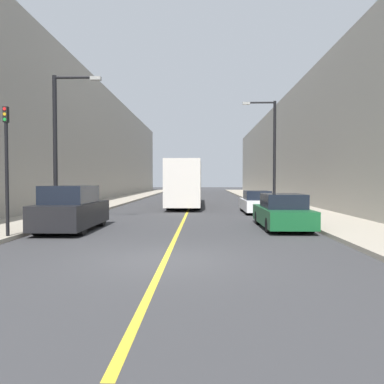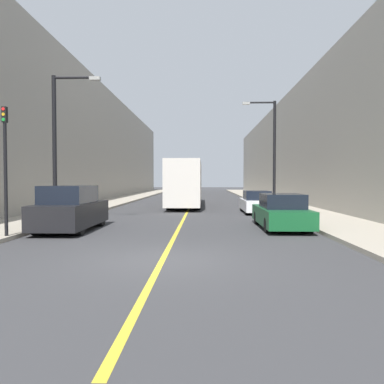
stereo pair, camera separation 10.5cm
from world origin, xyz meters
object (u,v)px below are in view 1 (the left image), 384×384
(bus, at_px, (186,183))
(traffic_light, at_px, (7,166))
(parked_suv_left, at_px, (72,210))
(street_lamp_right, at_px, (272,148))
(street_lamp_left, at_px, (59,139))
(car_right_near, at_px, (282,213))
(car_right_mid, at_px, (257,203))

(bus, bearing_deg, traffic_light, -107.31)
(parked_suv_left, height_order, street_lamp_right, street_lamp_right)
(street_lamp_right, bearing_deg, street_lamp_left, -143.67)
(street_lamp_right, bearing_deg, car_right_near, -97.68)
(car_right_mid, bearing_deg, car_right_near, -90.00)
(bus, xyz_separation_m, street_lamp_right, (6.11, -4.57, 2.44))
(car_right_mid, bearing_deg, street_lamp_left, -147.02)
(car_right_near, distance_m, traffic_light, 11.05)
(bus, bearing_deg, car_right_mid, -53.01)
(car_right_mid, bearing_deg, parked_suv_left, -135.90)
(car_right_near, distance_m, street_lamp_left, 10.81)
(parked_suv_left, relative_size, car_right_mid, 1.04)
(car_right_mid, height_order, street_lamp_right, street_lamp_right)
(bus, distance_m, parked_suv_left, 15.64)
(street_lamp_left, bearing_deg, car_right_near, -6.10)
(car_right_near, xyz_separation_m, street_lamp_left, (-10.21, 1.09, 3.38))
(parked_suv_left, height_order, traffic_light, traffic_light)
(parked_suv_left, bearing_deg, car_right_mid, 44.10)
(traffic_light, bearing_deg, street_lamp_right, 48.34)
(bus, relative_size, street_lamp_left, 1.89)
(car_right_mid, height_order, traffic_light, traffic_light)
(street_lamp_right, height_order, traffic_light, street_lamp_right)
(bus, xyz_separation_m, street_lamp_left, (-5.39, -13.02, 2.18))
(parked_suv_left, xyz_separation_m, traffic_light, (-1.37, -2.55, 1.72))
(car_right_near, height_order, street_lamp_right, street_lamp_right)
(bus, bearing_deg, parked_suv_left, -105.27)
(bus, bearing_deg, street_lamp_left, -112.47)
(bus, height_order, street_lamp_left, street_lamp_left)
(bus, relative_size, street_lamp_right, 1.75)
(bus, height_order, car_right_mid, bus)
(car_right_near, bearing_deg, bus, 108.86)
(car_right_near, relative_size, street_lamp_left, 0.70)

